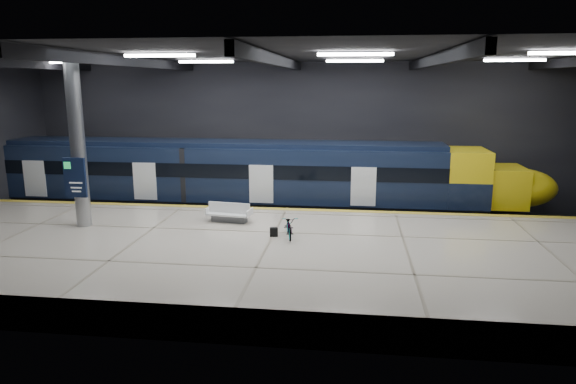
# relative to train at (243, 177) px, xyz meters

# --- Properties ---
(ground) EXTENTS (30.00, 30.00, 0.00)m
(ground) POSITION_rel_train_xyz_m (2.63, -5.50, -2.06)
(ground) COLOR black
(ground) RESTS_ON ground
(room_shell) EXTENTS (30.10, 16.10, 8.05)m
(room_shell) POSITION_rel_train_xyz_m (2.63, -5.49, 3.66)
(room_shell) COLOR black
(room_shell) RESTS_ON ground
(platform) EXTENTS (30.00, 11.00, 1.10)m
(platform) POSITION_rel_train_xyz_m (2.63, -8.00, -1.51)
(platform) COLOR beige
(platform) RESTS_ON ground
(safety_strip) EXTENTS (30.00, 0.40, 0.01)m
(safety_strip) POSITION_rel_train_xyz_m (2.63, -2.75, -0.95)
(safety_strip) COLOR gold
(safety_strip) RESTS_ON platform
(rails) EXTENTS (30.00, 1.52, 0.16)m
(rails) POSITION_rel_train_xyz_m (2.63, 0.00, -1.98)
(rails) COLOR gray
(rails) RESTS_ON ground
(train) EXTENTS (29.40, 2.84, 3.79)m
(train) POSITION_rel_train_xyz_m (0.00, 0.00, 0.00)
(train) COLOR black
(train) RESTS_ON ground
(bench) EXTENTS (1.99, 1.03, 0.84)m
(bench) POSITION_rel_train_xyz_m (0.49, -5.21, -0.66)
(bench) COLOR #595B60
(bench) RESTS_ON platform
(bicycle) EXTENTS (0.89, 1.73, 0.87)m
(bicycle) POSITION_rel_train_xyz_m (3.29, -7.07, -0.53)
(bicycle) COLOR #99999E
(bicycle) RESTS_ON platform
(pannier_bag) EXTENTS (0.33, 0.24, 0.35)m
(pannier_bag) POSITION_rel_train_xyz_m (2.69, -7.07, -0.78)
(pannier_bag) COLOR black
(pannier_bag) RESTS_ON platform
(info_column) EXTENTS (0.90, 0.78, 6.90)m
(info_column) POSITION_rel_train_xyz_m (-5.37, -6.52, 2.40)
(info_column) COLOR #9EA0A5
(info_column) RESTS_ON platform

